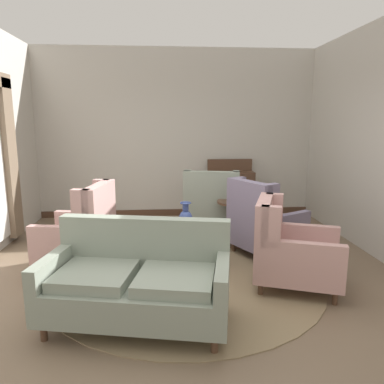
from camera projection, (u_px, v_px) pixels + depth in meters
ground at (188, 287)px, 4.04m from camera, size 9.03×9.03×0.00m
wall_back at (176, 134)px, 6.89m from camera, size 5.43×0.08×3.15m
wall_right at (378, 140)px, 4.89m from camera, size 0.08×4.51×3.15m
baseboard_back at (177, 212)px, 7.13m from camera, size 5.27×0.03×0.12m
area_rug at (186, 276)px, 4.34m from camera, size 3.20×3.20×0.01m
coffee_table at (187, 238)px, 4.55m from camera, size 0.83×0.83×0.47m
porcelain_vase at (186, 218)px, 4.56m from camera, size 0.18×0.18×0.36m
settee at (138, 282)px, 3.28m from camera, size 1.77×1.11×0.92m
armchair_near_window at (212, 209)px, 5.75m from camera, size 0.97×0.93×1.08m
armchair_foreground_right at (82, 235)px, 4.41m from camera, size 0.92×0.90×1.09m
armchair_back_corner at (263, 224)px, 4.97m from camera, size 1.12×1.06×1.06m
armchair_near_sideboard at (290, 251)px, 4.00m from camera, size 1.11×1.02×0.99m
side_table at (236, 218)px, 5.33m from camera, size 0.58×0.58×0.68m
sideboard at (231, 192)px, 6.89m from camera, size 0.86×0.34×1.11m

